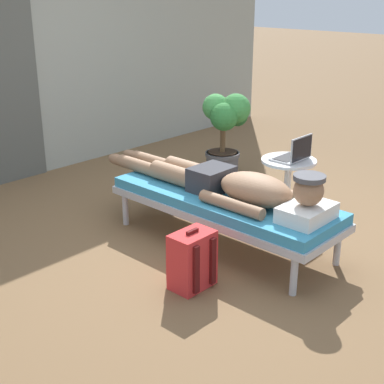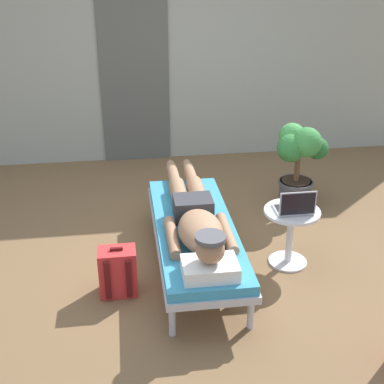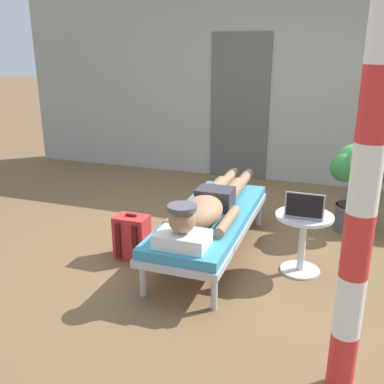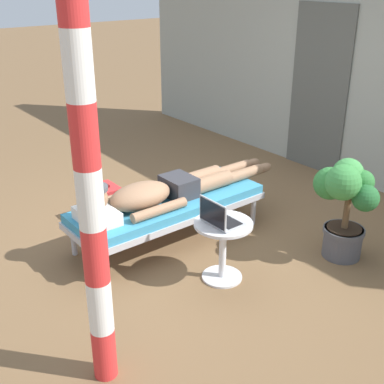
{
  "view_description": "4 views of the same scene",
  "coord_description": "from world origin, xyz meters",
  "px_view_note": "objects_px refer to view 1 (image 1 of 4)",
  "views": [
    {
      "loc": [
        -3.11,
        -2.72,
        1.94
      ],
      "look_at": [
        -0.22,
        -0.04,
        0.46
      ],
      "focal_mm": 51.44,
      "sensor_mm": 36.0,
      "label": 1
    },
    {
      "loc": [
        -0.57,
        -4.04,
        2.61
      ],
      "look_at": [
        -0.02,
        -0.04,
        0.66
      ],
      "focal_mm": 49.42,
      "sensor_mm": 36.0,
      "label": 2
    },
    {
      "loc": [
        1.05,
        -3.74,
        1.86
      ],
      "look_at": [
        -0.23,
        -0.08,
        0.56
      ],
      "focal_mm": 40.99,
      "sensor_mm": 36.0,
      "label": 3
    },
    {
      "loc": [
        3.44,
        -2.64,
        2.38
      ],
      "look_at": [
        0.15,
        -0.03,
        0.5
      ],
      "focal_mm": 46.6,
      "sensor_mm": 36.0,
      "label": 4
    }
  ],
  "objects_px": {
    "person_reclining": "(231,184)",
    "laptop": "(294,154)",
    "side_table": "(288,178)",
    "potted_plant": "(225,127)",
    "backpack": "(192,260)",
    "lounge_chair": "(224,203)"
  },
  "relations": [
    {
      "from": "laptop",
      "to": "lounge_chair",
      "type": "bearing_deg",
      "value": 173.33
    },
    {
      "from": "backpack",
      "to": "person_reclining",
      "type": "bearing_deg",
      "value": 17.26
    },
    {
      "from": "person_reclining",
      "to": "side_table",
      "type": "height_order",
      "value": "person_reclining"
    },
    {
      "from": "person_reclining",
      "to": "potted_plant",
      "type": "bearing_deg",
      "value": 41.17
    },
    {
      "from": "backpack",
      "to": "potted_plant",
      "type": "xyz_separation_m",
      "value": [
        1.89,
        1.28,
        0.37
      ]
    },
    {
      "from": "side_table",
      "to": "backpack",
      "type": "height_order",
      "value": "side_table"
    },
    {
      "from": "side_table",
      "to": "potted_plant",
      "type": "height_order",
      "value": "potted_plant"
    },
    {
      "from": "person_reclining",
      "to": "potted_plant",
      "type": "xyz_separation_m",
      "value": [
        1.22,
        1.07,
        0.04
      ]
    },
    {
      "from": "lounge_chair",
      "to": "person_reclining",
      "type": "height_order",
      "value": "person_reclining"
    },
    {
      "from": "lounge_chair",
      "to": "potted_plant",
      "type": "relative_size",
      "value": 2.07
    },
    {
      "from": "side_table",
      "to": "potted_plant",
      "type": "bearing_deg",
      "value": 69.2
    },
    {
      "from": "person_reclining",
      "to": "lounge_chair",
      "type": "bearing_deg",
      "value": 90.0
    },
    {
      "from": "person_reclining",
      "to": "backpack",
      "type": "xyz_separation_m",
      "value": [
        -0.66,
        -0.21,
        -0.32
      ]
    },
    {
      "from": "side_table",
      "to": "potted_plant",
      "type": "xyz_separation_m",
      "value": [
        0.4,
        1.04,
        0.21
      ]
    },
    {
      "from": "lounge_chair",
      "to": "laptop",
      "type": "distance_m",
      "value": 0.87
    },
    {
      "from": "lounge_chair",
      "to": "laptop",
      "type": "height_order",
      "value": "laptop"
    },
    {
      "from": "potted_plant",
      "to": "lounge_chair",
      "type": "bearing_deg",
      "value": -140.77
    },
    {
      "from": "person_reclining",
      "to": "laptop",
      "type": "xyz_separation_m",
      "value": [
        0.83,
        -0.03,
        0.06
      ]
    },
    {
      "from": "side_table",
      "to": "person_reclining",
      "type": "bearing_deg",
      "value": -178.24
    },
    {
      "from": "laptop",
      "to": "potted_plant",
      "type": "distance_m",
      "value": 1.17
    },
    {
      "from": "side_table",
      "to": "laptop",
      "type": "relative_size",
      "value": 1.69
    },
    {
      "from": "laptop",
      "to": "backpack",
      "type": "height_order",
      "value": "laptop"
    }
  ]
}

